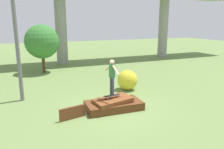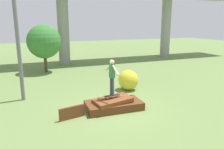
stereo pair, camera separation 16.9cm
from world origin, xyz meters
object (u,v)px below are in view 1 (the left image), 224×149
at_px(utility_pole, 14,17).
at_px(bush_yellow_flowering, 127,80).
at_px(skateboard, 112,96).
at_px(tree_behind_left, 42,42).
at_px(skater, 112,75).

relative_size(utility_pole, bush_yellow_flowering, 6.79).
relative_size(skateboard, tree_behind_left, 0.21).
bearing_deg(bush_yellow_flowering, skateboard, -129.85).
bearing_deg(skater, tree_behind_left, 102.36).
bearing_deg(bush_yellow_flowering, utility_pole, 175.29).
distance_m(tree_behind_left, bush_yellow_flowering, 8.48).
relative_size(skater, bush_yellow_flowering, 1.38).
xyz_separation_m(skateboard, utility_pole, (-3.95, 3.04, 3.65)).
bearing_deg(skater, skateboard, -4.76).
relative_size(skater, tree_behind_left, 0.43).
distance_m(skater, tree_behind_left, 9.89).
relative_size(skateboard, bush_yellow_flowering, 0.67).
bearing_deg(bush_yellow_flowering, tree_behind_left, 120.85).
xyz_separation_m(skater, bush_yellow_flowering, (2.12, 2.54, -1.09)).
relative_size(utility_pole, tree_behind_left, 2.13).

